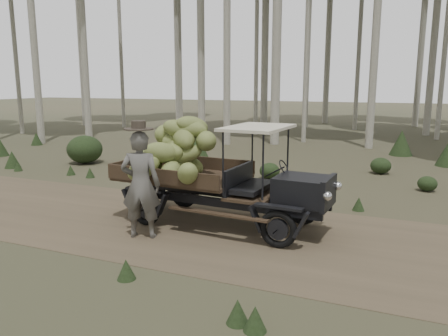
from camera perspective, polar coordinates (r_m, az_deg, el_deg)
The scene contains 4 objects.
ground at distance 9.40m, azimuth -13.61°, elevation -6.20°, with size 120.00×120.00×0.00m, color #473D2B.
dirt_track at distance 9.40m, azimuth -13.61°, elevation -6.18°, with size 70.00×4.00×0.01m, color brown.
banana_truck at distance 8.56m, azimuth -3.41°, elevation 0.92°, with size 4.47×2.16×2.16m.
farmer at distance 7.85m, azimuth -10.83°, elevation -2.00°, with size 0.81×0.66×2.10m.
Camera 1 is at (5.38, -7.21, 2.73)m, focal length 35.00 mm.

